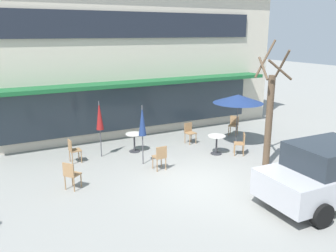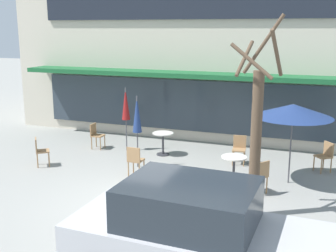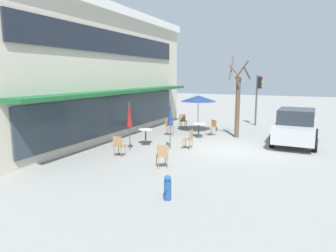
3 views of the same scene
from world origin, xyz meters
TOP-DOWN VIEW (x-y plane):
  - ground_plane at (0.00, 0.00)m, footprint 80.00×80.00m
  - building_facade at (0.00, 9.96)m, footprint 16.07×9.10m
  - cafe_table_near_wall at (-0.70, 3.90)m, footprint 0.70×0.70m
  - cafe_table_streetside at (2.07, 2.11)m, footprint 0.70×0.70m
  - patio_umbrella_green_folded at (-0.97, 2.45)m, footprint 0.28×0.28m
  - patio_umbrella_cream_folded at (-2.08, 3.95)m, footprint 0.28×0.28m
  - patio_umbrella_corner_open at (3.49, 2.65)m, footprint 2.10×2.10m
  - cafe_chair_0 at (-3.19, 3.80)m, footprint 0.42×0.42m
  - cafe_chair_1 at (-0.67, 1.63)m, footprint 0.40×0.40m
  - cafe_chair_2 at (2.86, 1.56)m, footprint 0.56×0.56m
  - cafe_chair_3 at (4.40, 4.00)m, footprint 0.56×0.56m
  - cafe_chair_4 at (1.87, 3.85)m, footprint 0.44×0.44m
  - cafe_chair_5 at (-3.81, 1.47)m, footprint 0.56×0.56m
  - parked_sedan at (2.45, -2.77)m, footprint 4.25×2.11m
  - street_tree at (2.91, 0.21)m, footprint 1.03×1.05m
  - traffic_light_pole at (7.44, -0.20)m, footprint 0.26×0.44m
  - fire_hydrant at (-6.31, 0.09)m, footprint 0.36×0.20m

SIDE VIEW (x-z plane):
  - ground_plane at x=0.00m, z-range 0.00..0.00m
  - fire_hydrant at x=-6.31m, z-range 0.00..0.71m
  - cafe_table_near_wall at x=-0.70m, z-range 0.14..0.90m
  - cafe_table_streetside at x=2.07m, z-range 0.14..0.90m
  - cafe_chair_0 at x=-3.19m, z-range 0.08..0.97m
  - cafe_chair_1 at x=-0.67m, z-range 0.08..0.97m
  - cafe_chair_2 at x=2.86m, z-range 0.08..0.97m
  - cafe_chair_3 at x=4.40m, z-range 0.08..0.97m
  - cafe_chair_4 at x=1.87m, z-range 0.08..0.97m
  - cafe_chair_5 at x=-3.81m, z-range 0.08..0.97m
  - parked_sedan at x=2.45m, z-range 0.00..1.76m
  - patio_umbrella_green_folded at x=-0.97m, z-range 0.53..2.73m
  - patio_umbrella_cream_folded at x=-2.08m, z-range 0.53..2.73m
  - street_tree at x=2.91m, z-range -0.31..4.15m
  - patio_umbrella_corner_open at x=3.49m, z-range 0.92..3.12m
  - traffic_light_pole at x=7.44m, z-range 0.60..4.00m
  - building_facade at x=0.00m, z-range 0.00..6.96m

